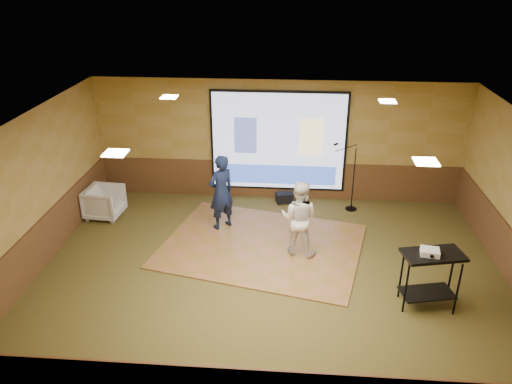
# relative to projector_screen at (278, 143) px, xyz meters

# --- Properties ---
(ground) EXTENTS (9.00, 9.00, 0.00)m
(ground) POSITION_rel_projector_screen_xyz_m (0.00, -3.44, -1.47)
(ground) COLOR #2D3B1A
(ground) RESTS_ON ground
(room_shell) EXTENTS (9.04, 7.04, 3.02)m
(room_shell) POSITION_rel_projector_screen_xyz_m (0.00, -3.44, 0.62)
(room_shell) COLOR #A78A45
(room_shell) RESTS_ON ground
(wainscot_back) EXTENTS (9.00, 0.04, 0.95)m
(wainscot_back) POSITION_rel_projector_screen_xyz_m (0.00, 0.04, -1.00)
(wainscot_back) COLOR #4E2F1A
(wainscot_back) RESTS_ON ground
(wainscot_left) EXTENTS (0.04, 7.00, 0.95)m
(wainscot_left) POSITION_rel_projector_screen_xyz_m (-4.48, -3.44, -1.00)
(wainscot_left) COLOR #4E2F1A
(wainscot_left) RESTS_ON ground
(projector_screen) EXTENTS (3.32, 0.06, 2.52)m
(projector_screen) POSITION_rel_projector_screen_xyz_m (0.00, 0.00, 0.00)
(projector_screen) COLOR black
(projector_screen) RESTS_ON room_shell
(downlight_nw) EXTENTS (0.32, 0.32, 0.02)m
(downlight_nw) POSITION_rel_projector_screen_xyz_m (-2.20, -1.64, 1.50)
(downlight_nw) COLOR #FFEABF
(downlight_nw) RESTS_ON room_shell
(downlight_ne) EXTENTS (0.32, 0.32, 0.02)m
(downlight_ne) POSITION_rel_projector_screen_xyz_m (2.20, -1.64, 1.50)
(downlight_ne) COLOR #FFEABF
(downlight_ne) RESTS_ON room_shell
(downlight_sw) EXTENTS (0.32, 0.32, 0.02)m
(downlight_sw) POSITION_rel_projector_screen_xyz_m (-2.20, -4.94, 1.50)
(downlight_sw) COLOR #FFEABF
(downlight_sw) RESTS_ON room_shell
(downlight_se) EXTENTS (0.32, 0.32, 0.02)m
(downlight_se) POSITION_rel_projector_screen_xyz_m (2.20, -4.94, 1.50)
(downlight_se) COLOR #FFEABF
(downlight_se) RESTS_ON room_shell
(dance_floor) EXTENTS (4.64, 3.92, 0.03)m
(dance_floor) POSITION_rel_projector_screen_xyz_m (-0.23, -2.43, -1.46)
(dance_floor) COLOR #935D35
(dance_floor) RESTS_ON ground
(player_left) EXTENTS (0.74, 0.72, 1.71)m
(player_left) POSITION_rel_projector_screen_xyz_m (-1.18, -1.69, -0.59)
(player_left) COLOR #121C3A
(player_left) RESTS_ON dance_floor
(player_right) EXTENTS (0.91, 0.79, 1.59)m
(player_right) POSITION_rel_projector_screen_xyz_m (0.53, -2.66, -0.65)
(player_right) COLOR silver
(player_right) RESTS_ON dance_floor
(av_table) EXTENTS (1.01, 0.53, 1.06)m
(av_table) POSITION_rel_projector_screen_xyz_m (2.76, -4.21, -0.71)
(av_table) COLOR black
(av_table) RESTS_ON ground
(projector) EXTENTS (0.34, 0.30, 0.10)m
(projector) POSITION_rel_projector_screen_xyz_m (2.68, -4.25, -0.36)
(projector) COLOR white
(projector) RESTS_ON av_table
(mic_stand) EXTENTS (0.67, 0.27, 1.70)m
(mic_stand) POSITION_rel_projector_screen_xyz_m (1.76, -0.53, -0.98)
(mic_stand) COLOR black
(mic_stand) RESTS_ON ground
(banquet_chair) EXTENTS (0.87, 0.85, 0.74)m
(banquet_chair) POSITION_rel_projector_screen_xyz_m (-4.00, -1.36, -1.11)
(banquet_chair) COLOR gray
(banquet_chair) RESTS_ON ground
(duffel_bag) EXTENTS (0.46, 0.36, 0.25)m
(duffel_bag) POSITION_rel_projector_screen_xyz_m (0.19, -0.27, -1.35)
(duffel_bag) COLOR black
(duffel_bag) RESTS_ON ground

